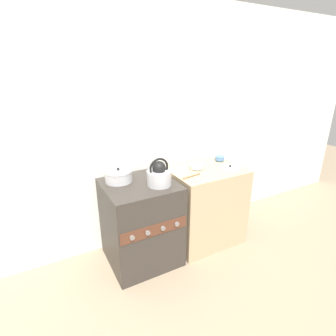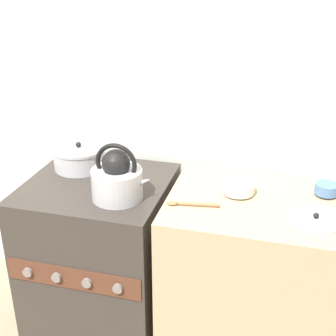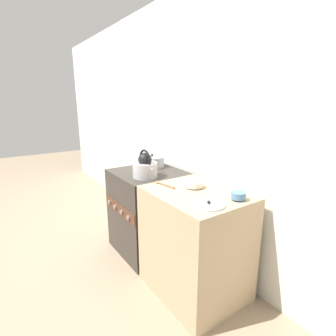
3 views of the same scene
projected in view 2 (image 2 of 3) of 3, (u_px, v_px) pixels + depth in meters
The scene contains 9 objects.
wall_back at pixel (122, 77), 2.37m from camera, with size 7.00×0.06×2.50m.
stove at pixel (102, 256), 2.38m from camera, with size 0.66×0.66×0.84m.
counter at pixel (250, 281), 2.18m from camera, with size 0.76×0.61×0.85m.
kettle at pixel (117, 179), 2.03m from camera, with size 0.27×0.22×0.26m.
cooking_pot at pixel (79, 157), 2.34m from camera, with size 0.26×0.26×0.14m.
enamel_bowl at pixel (238, 188), 2.06m from camera, with size 0.14×0.14×0.05m.
small_ceramic_bowl at pixel (326, 189), 2.04m from camera, with size 0.10×0.10×0.06m.
loose_pot_lid at pixel (316, 219), 1.86m from camera, with size 0.22×0.22×0.03m.
wooden_spoon at pixel (189, 204), 1.97m from camera, with size 0.22×0.06×0.02m.
Camera 2 is at (0.84, -1.50, 1.82)m, focal length 50.00 mm.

